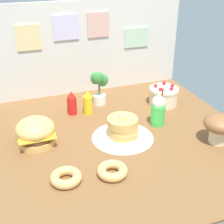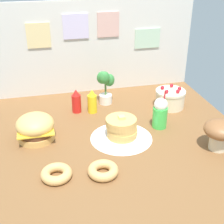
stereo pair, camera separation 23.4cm
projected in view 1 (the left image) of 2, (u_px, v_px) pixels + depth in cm
name	position (u px, v px, depth cm)	size (l,w,h in cm)	color
ground_plane	(119.00, 139.00, 238.82)	(197.01, 190.02, 2.00)	brown
back_wall	(83.00, 48.00, 296.61)	(197.01, 4.20, 87.62)	beige
doily_mat	(123.00, 137.00, 238.24)	(46.76, 46.76, 0.40)	white
burger	(36.00, 132.00, 227.15)	(28.19, 28.19, 20.33)	#DBA859
pancake_stack	(123.00, 129.00, 234.62)	(36.13, 36.13, 18.60)	white
layer_cake	(163.00, 96.00, 286.10)	(26.53, 26.53, 19.34)	beige
ketchup_bottle	(72.00, 103.00, 268.52)	(8.08, 8.08, 21.26)	red
mustard_bottle	(88.00, 103.00, 269.39)	(8.08, 8.08, 21.26)	yellow
cream_soda_cup	(158.00, 111.00, 250.91)	(11.69, 11.69, 31.89)	green
donut_pink_glaze	(66.00, 177.00, 192.02)	(19.77, 19.77, 5.95)	tan
donut_chocolate	(112.00, 171.00, 197.79)	(19.77, 19.77, 5.95)	tan
potted_plant	(99.00, 86.00, 282.79)	(15.73, 12.46, 32.41)	white
mushroom_stool	(220.00, 126.00, 226.53)	(23.38, 23.38, 22.32)	beige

